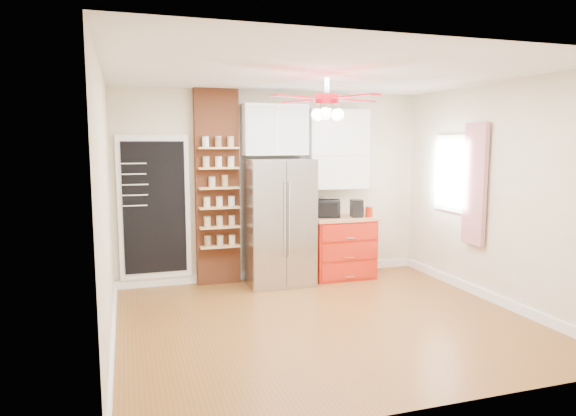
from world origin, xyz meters
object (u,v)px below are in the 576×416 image
object	(u,v)px
ceiling_fan	(327,100)
canister_left	(369,212)
fridge	(279,222)
pantry_jar_oats	(212,182)
coffee_maker	(356,208)
toaster_oven	(324,208)
red_cabinet	(341,247)

from	to	relation	value
ceiling_fan	canister_left	world-z (taller)	ceiling_fan
fridge	ceiling_fan	bearing A→B (deg)	-88.24
pantry_jar_oats	coffee_maker	bearing A→B (deg)	-5.34
ceiling_fan	toaster_oven	distance (m)	2.32
coffee_maker	toaster_oven	bearing A→B (deg)	170.45
fridge	toaster_oven	world-z (taller)	fridge
toaster_oven	pantry_jar_oats	world-z (taller)	pantry_jar_oats
toaster_oven	coffee_maker	distance (m)	0.47
ceiling_fan	canister_left	xyz separation A→B (m)	(1.29, 1.52, -1.45)
fridge	red_cabinet	xyz separation A→B (m)	(0.97, 0.05, -0.42)
red_cabinet	toaster_oven	size ratio (longest dim) A/B	2.07
red_cabinet	coffee_maker	bearing A→B (deg)	-26.68
fridge	ceiling_fan	distance (m)	2.25
canister_left	pantry_jar_oats	bearing A→B (deg)	173.57
red_cabinet	ceiling_fan	bearing A→B (deg)	-118.71
red_cabinet	fridge	bearing A→B (deg)	-177.05
toaster_oven	pantry_jar_oats	xyz separation A→B (m)	(-1.61, 0.05, 0.41)
canister_left	pantry_jar_oats	size ratio (longest dim) A/B	1.15
toaster_oven	canister_left	world-z (taller)	toaster_oven
fridge	canister_left	distance (m)	1.34
pantry_jar_oats	canister_left	bearing A→B (deg)	-6.43
toaster_oven	pantry_jar_oats	bearing A→B (deg)	-162.02
red_cabinet	toaster_oven	bearing A→B (deg)	170.85
fridge	pantry_jar_oats	world-z (taller)	fridge
fridge	pantry_jar_oats	size ratio (longest dim) A/B	13.59
coffee_maker	fridge	bearing A→B (deg)	-174.72
toaster_oven	coffee_maker	size ratio (longest dim) A/B	1.80
fridge	canister_left	world-z (taller)	fridge
canister_left	coffee_maker	bearing A→B (deg)	161.05
red_cabinet	ceiling_fan	distance (m)	2.75
ceiling_fan	pantry_jar_oats	size ratio (longest dim) A/B	10.87
red_cabinet	pantry_jar_oats	world-z (taller)	pantry_jar_oats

